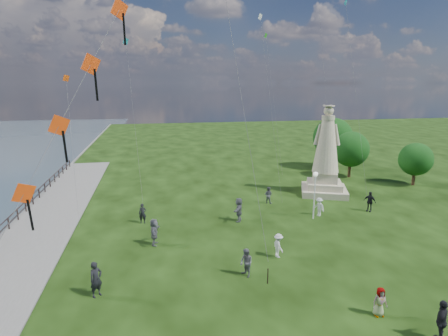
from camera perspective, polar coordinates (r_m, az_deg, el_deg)
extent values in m
cube|color=slate|center=(26.76, -29.27, -12.64)|extent=(5.00, 60.00, 0.10)
cylinder|color=black|center=(32.61, -29.98, -7.42)|extent=(0.11, 0.11, 1.00)
cylinder|color=black|center=(34.39, -28.92, -6.30)|extent=(0.11, 0.11, 1.00)
cylinder|color=black|center=(36.20, -27.97, -5.29)|extent=(0.11, 0.11, 1.00)
cylinder|color=black|center=(38.03, -27.11, -4.38)|extent=(0.11, 0.11, 1.00)
cylinder|color=black|center=(39.88, -26.34, -3.55)|extent=(0.11, 0.11, 1.00)
cylinder|color=black|center=(41.74, -25.63, -2.80)|extent=(0.11, 0.11, 1.00)
cylinder|color=black|center=(43.61, -24.99, -2.10)|extent=(0.11, 0.11, 1.00)
cylinder|color=black|center=(45.49, -24.40, -1.47)|extent=(0.11, 0.11, 1.00)
cylinder|color=black|center=(47.39, -23.86, -0.89)|extent=(0.11, 0.11, 1.00)
cylinder|color=black|center=(49.29, -23.35, -0.35)|extent=(0.11, 0.11, 1.00)
cylinder|color=black|center=(51.20, -22.89, 0.15)|extent=(0.11, 0.11, 1.00)
cylinder|color=black|center=(53.11, -22.46, 0.62)|extent=(0.11, 0.11, 1.00)
cube|color=tan|center=(38.84, 14.97, -3.34)|extent=(5.57, 5.57, 0.61)
cube|color=tan|center=(38.68, 15.03, -2.46)|extent=(4.24, 4.24, 0.61)
cube|color=tan|center=(38.48, 15.10, -1.29)|extent=(2.92, 2.92, 1.02)
cylinder|color=tan|center=(37.54, 15.61, 7.40)|extent=(1.59, 1.59, 0.41)
sphere|color=tan|center=(37.49, 15.67, 8.36)|extent=(0.94, 0.94, 0.94)
cylinder|color=tan|center=(37.46, 15.72, 9.11)|extent=(1.13, 1.13, 0.10)
cylinder|color=silver|center=(31.09, 13.60, -4.37)|extent=(0.11, 0.11, 3.65)
sphere|color=white|center=(30.58, 13.79, -0.90)|extent=(0.36, 0.36, 0.36)
cylinder|color=#382314|center=(46.29, 18.58, -0.08)|extent=(0.36, 0.36, 2.06)
sphere|color=#123B10|center=(45.86, 18.79, 2.73)|extent=(4.11, 4.11, 4.11)
cylinder|color=#382314|center=(45.39, 26.93, -1.25)|extent=(0.36, 0.36, 1.76)
sphere|color=#123B10|center=(45.00, 27.18, 1.20)|extent=(3.53, 3.53, 3.53)
cylinder|color=#382314|center=(50.35, 16.05, 1.34)|extent=(0.36, 0.36, 2.49)
sphere|color=#123B10|center=(49.89, 16.25, 4.50)|extent=(4.98, 4.98, 4.98)
imported|color=black|center=(21.12, -18.93, -15.75)|extent=(0.82, 0.80, 1.91)
imported|color=#595960|center=(21.96, 3.41, -14.23)|extent=(0.76, 0.94, 1.67)
imported|color=silver|center=(24.39, 8.28, -11.62)|extent=(0.68, 1.08, 1.56)
imported|color=black|center=(19.46, 30.22, -19.49)|extent=(1.21, 1.19, 1.92)
imported|color=#595960|center=(20.15, 22.66, -18.31)|extent=(0.72, 0.46, 1.44)
imported|color=#595960|center=(26.23, -10.58, -9.54)|extent=(1.00, 1.83, 1.87)
imported|color=black|center=(30.31, -12.30, -6.79)|extent=(0.61, 0.42, 1.60)
imported|color=#595960|center=(34.68, 6.75, -4.12)|extent=(0.88, 0.82, 1.55)
imported|color=silver|center=(32.23, 14.29, -5.75)|extent=(0.90, 1.13, 1.56)
imported|color=black|center=(34.61, 21.31, -4.77)|extent=(1.05, 1.14, 1.77)
imported|color=#595960|center=(30.05, 2.28, -6.33)|extent=(1.40, 1.95, 1.93)
cube|color=#E7400D|center=(17.93, -28.19, -3.44)|extent=(0.87, 0.64, 1.03)
cube|color=black|center=(18.05, -27.41, -6.42)|extent=(0.10, 0.28, 1.48)
cube|color=#E7400D|center=(18.32, -23.82, 5.95)|extent=(0.87, 0.64, 1.03)
cube|color=black|center=(18.31, -23.08, 3.00)|extent=(0.10, 0.28, 1.48)
cube|color=#E7400D|center=(19.27, -19.63, 14.65)|extent=(0.87, 0.64, 1.03)
cube|color=black|center=(19.13, -18.92, 11.87)|extent=(0.10, 0.28, 1.48)
cube|color=#E7400D|center=(20.71, -15.65, 22.27)|extent=(0.87, 0.64, 1.03)
cube|color=black|center=(20.46, -14.97, 19.74)|extent=(0.10, 0.28, 1.48)
cylinder|color=black|center=(21.54, 6.69, -16.03)|extent=(0.06, 0.06, 0.90)
cube|color=#167584|center=(34.29, -14.75, 18.19)|extent=(0.51, 0.39, 0.57)
cylinder|color=#595959|center=(31.80, -13.40, 5.86)|extent=(1.02, 5.02, 14.22)
cube|color=silver|center=(37.87, 5.55, 21.97)|extent=(0.51, 0.39, 0.57)
cylinder|color=#595959|center=(35.21, 7.19, 8.88)|extent=(1.02, 5.02, 16.83)
cylinder|color=#595959|center=(42.84, 15.07, 12.99)|extent=(1.02, 5.02, 22.45)
cube|color=#23931B|center=(49.07, 6.38, 19.44)|extent=(0.51, 0.39, 0.57)
cylinder|color=#595959|center=(46.57, 7.64, 9.59)|extent=(1.02, 5.02, 16.51)
cube|color=#CB450D|center=(34.27, -22.93, 12.50)|extent=(0.51, 0.39, 0.57)
cylinder|color=#595959|center=(32.14, -22.09, 2.59)|extent=(1.02, 5.02, 11.17)
cube|color=#167584|center=(42.34, 18.05, 22.91)|extent=(0.51, 0.39, 0.57)
cylinder|color=#595959|center=(39.68, 19.50, 9.98)|extent=(1.02, 5.02, 18.62)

